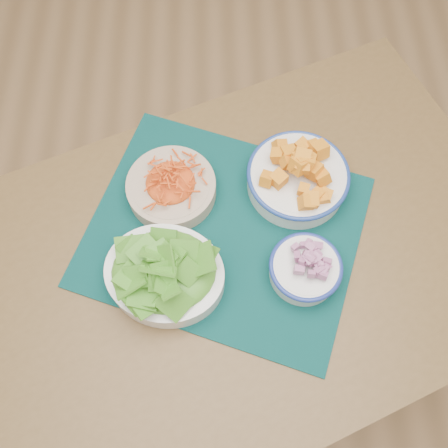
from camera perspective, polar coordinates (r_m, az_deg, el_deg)
name	(u,v)px	position (r m, az deg, el deg)	size (l,w,h in m)	color
ground	(184,422)	(1.69, -4.58, -21.62)	(4.00, 4.00, 0.00)	#A67D50
table	(242,271)	(1.10, 2.08, -5.43)	(1.33, 1.13, 0.75)	brown
placemat	(224,230)	(1.02, 0.00, -0.75)	(0.53, 0.44, 0.00)	black
carrot_bowl	(171,185)	(1.03, -6.08, 4.40)	(0.20, 0.20, 0.07)	#BEA88D
squash_bowl	(299,174)	(1.03, 8.52, 5.67)	(0.22, 0.22, 0.10)	white
lettuce_bowl	(164,272)	(0.94, -6.86, -5.41)	(0.27, 0.24, 0.10)	white
onion_bowl	(305,268)	(0.96, 9.29, -4.97)	(0.18, 0.18, 0.07)	silver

